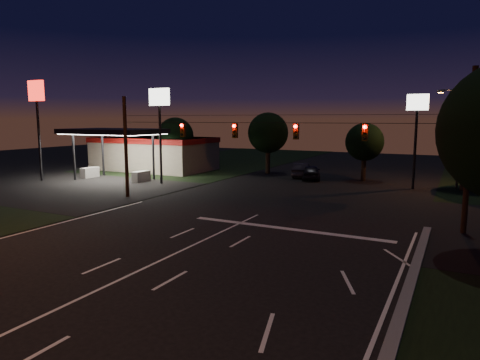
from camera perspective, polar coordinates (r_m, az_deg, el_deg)
The scene contains 17 objects.
ground at distance 17.09m, azimuth -18.39°, elevation -13.74°, with size 140.00×140.00×0.00m, color black.
cross_street_left at distance 41.95m, azimuth -21.99°, elevation -1.01°, with size 20.00×16.00×0.02m, color black.
stop_bar at distance 24.82m, azimuth 6.26°, elevation -6.47°, with size 12.00×0.50×0.01m, color silver.
utility_pole_right at distance 26.71m, azimuth 27.59°, elevation -6.33°, with size 0.30×0.30×9.00m, color black.
utility_pole_left at distance 35.59m, azimuth -14.74°, elevation -2.23°, with size 0.28×0.28×8.00m, color black.
signal_span at distance 28.38m, azimuth 3.27°, elevation 6.63°, with size 24.00×0.40×1.56m.
gas_station at distance 53.29m, azimuth -11.70°, elevation 3.83°, with size 14.20×16.10×5.25m.
pole_sign_left_near at distance 41.69m, azimuth -10.67°, elevation 9.02°, with size 2.20×0.30×9.10m.
pole_sign_left_far at distance 47.42m, azimuth -25.45°, elevation 9.02°, with size 2.00×0.30×10.00m.
pole_sign_right at distance 41.11m, azimuth 22.50°, elevation 7.53°, with size 1.80×0.30×8.40m.
street_light_right_far at distance 42.97m, azimuth 26.98°, elevation 5.93°, with size 2.20×0.35×9.00m.
tree_far_a at distance 50.61m, azimuth -8.51°, elevation 5.81°, with size 4.20×4.20×6.42m.
tree_far_b at distance 49.15m, azimuth 3.84°, elevation 6.23°, with size 4.60×4.60×6.98m.
tree_far_c at distance 44.94m, azimuth 16.32°, elevation 4.83°, with size 3.80×3.80×5.86m.
tree_far_d at distance 42.12m, azimuth 28.00°, elevation 5.27°, with size 4.80×4.80×7.30m.
car_oncoming_a at distance 44.89m, azimuth 9.45°, elevation 1.03°, with size 1.82×4.52×1.54m, color black.
car_oncoming_b at distance 46.80m, azimuth 8.18°, elevation 1.32°, with size 1.58×4.53×1.49m, color black.
Camera 1 is at (11.52, -10.96, 6.26)m, focal length 32.00 mm.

